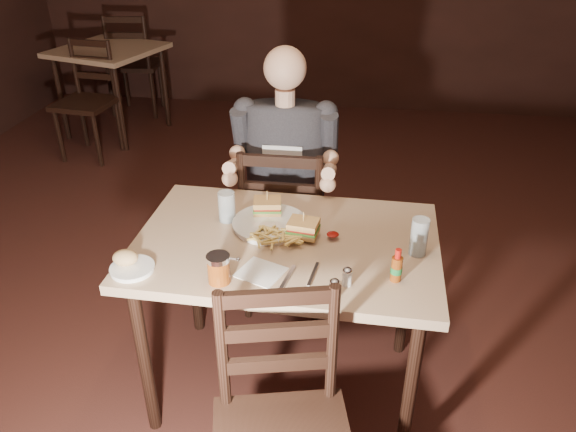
# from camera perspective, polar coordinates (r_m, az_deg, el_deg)

# --- Properties ---
(room_shell) EXTENTS (7.00, 7.00, 7.00)m
(room_shell) POSITION_cam_1_polar(r_m,az_deg,el_deg) (2.22, 0.10, 16.29)
(room_shell) COLOR black
(room_shell) RESTS_ON ground
(main_table) EXTENTS (1.17, 0.79, 0.77)m
(main_table) POSITION_cam_1_polar(r_m,az_deg,el_deg) (2.20, -0.19, -4.37)
(main_table) COLOR tan
(main_table) RESTS_ON ground
(bg_table) EXTENTS (0.99, 0.99, 0.77)m
(bg_table) POSITION_cam_1_polar(r_m,az_deg,el_deg) (5.30, -17.74, 15.03)
(bg_table) COLOR tan
(bg_table) RESTS_ON ground
(chair_far) EXTENTS (0.44, 0.48, 0.94)m
(chair_far) POSITION_cam_1_polar(r_m,az_deg,el_deg) (2.85, -0.23, -0.85)
(chair_far) COLOR black
(chair_far) RESTS_ON ground
(bg_chair_far) EXTENTS (0.51, 0.54, 0.97)m
(bg_chair_far) POSITION_cam_1_polar(r_m,az_deg,el_deg) (5.84, -15.22, 14.67)
(bg_chair_far) COLOR black
(bg_chair_far) RESTS_ON ground
(bg_chair_near) EXTENTS (0.48, 0.51, 0.92)m
(bg_chair_near) POSITION_cam_1_polar(r_m,az_deg,el_deg) (4.89, -19.95, 10.76)
(bg_chair_near) COLOR black
(bg_chair_near) RESTS_ON ground
(diner) EXTENTS (0.51, 0.41, 0.88)m
(diner) POSITION_cam_1_polar(r_m,az_deg,el_deg) (2.60, -0.39, 7.27)
(diner) COLOR #2E2E33
(diner) RESTS_ON chair_far
(dinner_plate) EXTENTS (0.30, 0.30, 0.02)m
(dinner_plate) POSITION_cam_1_polar(r_m,az_deg,el_deg) (2.24, -1.85, -0.87)
(dinner_plate) COLOR white
(dinner_plate) RESTS_ON main_table
(sandwich_left) EXTENTS (0.12, 0.11, 0.10)m
(sandwich_left) POSITION_cam_1_polar(r_m,az_deg,el_deg) (2.28, -2.12, 1.41)
(sandwich_left) COLOR tan
(sandwich_left) RESTS_ON dinner_plate
(sandwich_right) EXTENTS (0.12, 0.11, 0.10)m
(sandwich_right) POSITION_cam_1_polar(r_m,az_deg,el_deg) (2.13, 1.58, -0.77)
(sandwich_right) COLOR tan
(sandwich_right) RESTS_ON dinner_plate
(fries_pile) EXTENTS (0.25, 0.18, 0.04)m
(fries_pile) POSITION_cam_1_polar(r_m,az_deg,el_deg) (2.11, -1.08, -2.09)
(fries_pile) COLOR tan
(fries_pile) RESTS_ON dinner_plate
(ketchup_dollop) EXTENTS (0.05, 0.05, 0.01)m
(ketchup_dollop) POSITION_cam_1_polar(r_m,az_deg,el_deg) (2.16, 4.57, -1.87)
(ketchup_dollop) COLOR maroon
(ketchup_dollop) RESTS_ON dinner_plate
(glass_left) EXTENTS (0.07, 0.07, 0.13)m
(glass_left) POSITION_cam_1_polar(r_m,az_deg,el_deg) (2.27, -6.24, 0.96)
(glass_left) COLOR silver
(glass_left) RESTS_ON main_table
(glass_right) EXTENTS (0.07, 0.07, 0.15)m
(glass_right) POSITION_cam_1_polar(r_m,az_deg,el_deg) (2.09, 13.17, -2.08)
(glass_right) COLOR silver
(glass_right) RESTS_ON main_table
(hot_sauce) EXTENTS (0.04, 0.04, 0.12)m
(hot_sauce) POSITION_cam_1_polar(r_m,az_deg,el_deg) (1.94, 11.00, -4.91)
(hot_sauce) COLOR #7A360E
(hot_sauce) RESTS_ON main_table
(salt_shaker) EXTENTS (0.04, 0.04, 0.06)m
(salt_shaker) POSITION_cam_1_polar(r_m,az_deg,el_deg) (1.91, 6.02, -6.18)
(salt_shaker) COLOR white
(salt_shaker) RESTS_ON main_table
(pepper_shaker) EXTENTS (0.04, 0.04, 0.06)m
(pepper_shaker) POSITION_cam_1_polar(r_m,az_deg,el_deg) (1.86, 4.72, -7.37)
(pepper_shaker) COLOR #38332D
(pepper_shaker) RESTS_ON main_table
(syrup_dispenser) EXTENTS (0.08, 0.08, 0.11)m
(syrup_dispenser) POSITION_cam_1_polar(r_m,az_deg,el_deg) (1.92, -7.05, -5.33)
(syrup_dispenser) COLOR #7A360E
(syrup_dispenser) RESTS_ON main_table
(napkin) EXTENTS (0.19, 0.18, 0.00)m
(napkin) POSITION_cam_1_polar(r_m,az_deg,el_deg) (1.98, -2.78, -5.71)
(napkin) COLOR white
(napkin) RESTS_ON main_table
(knife) EXTENTS (0.06, 0.22, 0.01)m
(knife) POSITION_cam_1_polar(r_m,az_deg,el_deg) (1.92, -0.39, -6.82)
(knife) COLOR silver
(knife) RESTS_ON napkin
(fork) EXTENTS (0.03, 0.14, 0.00)m
(fork) POSITION_cam_1_polar(r_m,az_deg,el_deg) (1.97, 2.56, -5.91)
(fork) COLOR silver
(fork) RESTS_ON napkin
(side_plate) EXTENTS (0.16, 0.16, 0.01)m
(side_plate) POSITION_cam_1_polar(r_m,az_deg,el_deg) (2.06, -15.52, -5.24)
(side_plate) COLOR white
(side_plate) RESTS_ON main_table
(bread_roll) EXTENTS (0.09, 0.08, 0.05)m
(bread_roll) POSITION_cam_1_polar(r_m,az_deg,el_deg) (2.07, -16.20, -4.08)
(bread_roll) COLOR tan
(bread_roll) RESTS_ON side_plate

